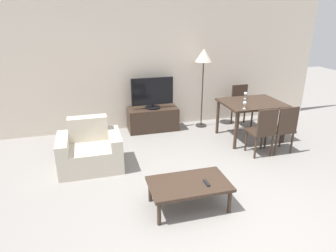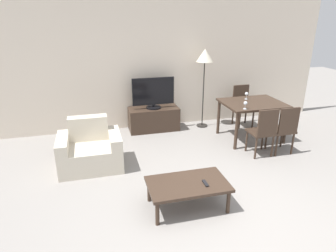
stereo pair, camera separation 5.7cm
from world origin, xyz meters
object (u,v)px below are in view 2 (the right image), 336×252
(remote_primary, at_px, (205,183))
(wine_glass_left, at_px, (247,94))
(dining_chair_far, at_px, (242,103))
(floor_lamp, at_px, (205,59))
(tv, at_px, (153,93))
(wine_glass_center, at_px, (245,104))
(tv_stand, at_px, (154,119))
(dining_chair_near_right, at_px, (284,128))
(dining_chair_near, at_px, (263,130))
(armchair, at_px, (90,151))
(coffee_table, at_px, (188,185))
(dining_table, at_px, (252,107))

(remote_primary, height_order, wine_glass_left, wine_glass_left)
(dining_chair_far, distance_m, floor_lamp, 1.33)
(floor_lamp, distance_m, remote_primary, 3.20)
(tv, relative_size, remote_primary, 5.88)
(tv, distance_m, wine_glass_center, 1.92)
(tv_stand, bearing_deg, remote_primary, -88.96)
(dining_chair_near_right, xyz_separation_m, remote_primary, (-1.93, -1.17, -0.12))
(floor_lamp, relative_size, wine_glass_center, 11.60)
(tv_stand, height_order, tv, tv)
(remote_primary, bearing_deg, wine_glass_center, 49.24)
(dining_chair_near, distance_m, remote_primary, 1.92)
(armchair, height_order, wine_glass_center, wine_glass_center)
(armchair, bearing_deg, tv_stand, 44.80)
(tv_stand, xyz_separation_m, dining_chair_far, (1.98, -0.18, 0.25))
(dining_chair_near_right, bearing_deg, wine_glass_center, 143.19)
(armchair, distance_m, wine_glass_left, 3.22)
(coffee_table, xyz_separation_m, remote_primary, (0.21, -0.08, 0.05))
(dining_chair_near, height_order, wine_glass_center, wine_glass_center)
(wine_glass_left, bearing_deg, dining_table, -85.50)
(coffee_table, xyz_separation_m, dining_chair_near_right, (2.13, 1.08, 0.17))
(tv, bearing_deg, tv_stand, 90.00)
(armchair, height_order, dining_chair_far, dining_chair_far)
(dining_chair_far, distance_m, dining_chair_near_right, 1.54)
(wine_glass_left, bearing_deg, coffee_table, -132.51)
(dining_table, bearing_deg, armchair, -172.80)
(coffee_table, xyz_separation_m, dining_table, (1.93, 1.85, 0.34))
(tv, bearing_deg, dining_chair_near, -47.38)
(dining_chair_near, bearing_deg, tv, 132.62)
(coffee_table, xyz_separation_m, dining_chair_far, (2.13, 2.62, 0.17))
(dining_chair_far, relative_size, dining_chair_near_right, 1.00)
(dining_chair_near, bearing_deg, dining_chair_far, 75.24)
(coffee_table, bearing_deg, floor_lamp, 65.57)
(coffee_table, distance_m, wine_glass_center, 2.24)
(tv_stand, distance_m, dining_chair_near_right, 2.63)
(tv_stand, relative_size, dining_chair_near, 1.19)
(tv, xyz_separation_m, dining_chair_near, (1.57, -1.71, -0.32))
(tv_stand, xyz_separation_m, dining_chair_near_right, (1.98, -1.71, 0.25))
(dining_table, relative_size, floor_lamp, 0.68)
(armchair, xyz_separation_m, dining_chair_far, (3.33, 1.16, 0.21))
(dining_chair_near_right, distance_m, wine_glass_center, 0.79)
(tv, height_order, floor_lamp, floor_lamp)
(wine_glass_left, bearing_deg, dining_chair_far, 67.51)
(dining_chair_near, distance_m, dining_chair_near_right, 0.40)
(armchair, xyz_separation_m, wine_glass_left, (3.11, 0.63, 0.58))
(armchair, xyz_separation_m, wine_glass_center, (2.77, 0.05, 0.58))
(armchair, relative_size, tv_stand, 0.94)
(tv, distance_m, dining_chair_near_right, 2.64)
(coffee_table, height_order, dining_table, dining_table)
(remote_primary, distance_m, wine_glass_left, 2.80)
(dining_chair_far, height_order, remote_primary, dining_chair_far)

